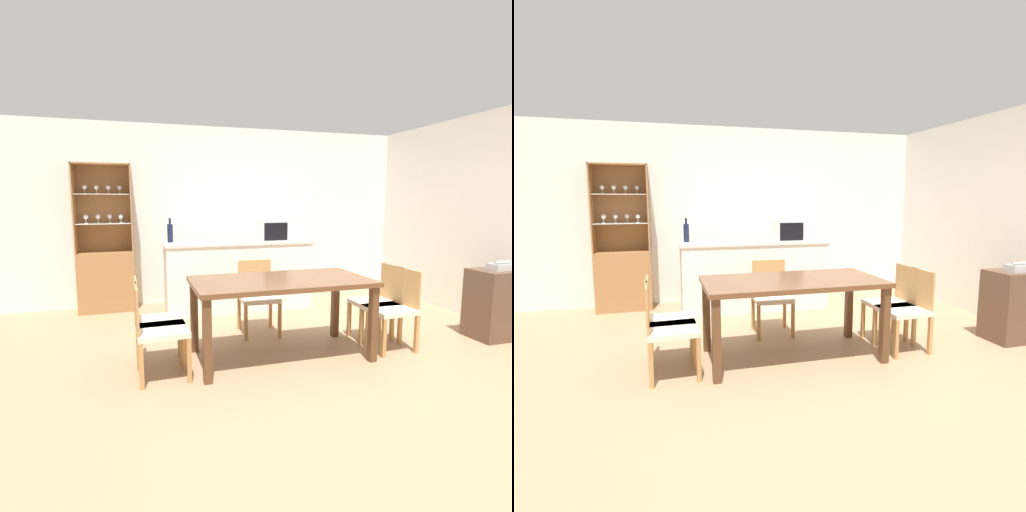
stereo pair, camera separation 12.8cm
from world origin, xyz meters
TOP-DOWN VIEW (x-y plane):
  - ground_plane at (0.00, 0.00)m, footprint 18.00×18.00m
  - wall_back at (0.00, 2.63)m, footprint 6.80×0.06m
  - wall_right at (2.58, 0.30)m, footprint 0.06×4.60m
  - kitchen_counter at (-0.17, 1.94)m, footprint 2.00×0.54m
  - display_cabinet at (-1.91, 2.41)m, footprint 0.73×0.40m
  - dining_table at (-0.22, 0.18)m, footprint 1.67×0.85m
  - dining_chair_side_right_far at (0.94, 0.31)m, footprint 0.43×0.43m
  - dining_chair_side_left_far at (-1.38, 0.31)m, footprint 0.43×0.43m
  - dining_chair_side_right_near at (0.94, 0.05)m, footprint 0.43×0.43m
  - dining_chair_side_left_near at (-1.38, 0.05)m, footprint 0.44×0.44m
  - dining_chair_head_far at (-0.22, 0.93)m, footprint 0.44×0.44m
  - microwave at (0.38, 1.96)m, footprint 0.52×0.38m
  - wine_bottle at (-1.07, 2.14)m, footprint 0.07×0.07m
  - side_cabinet at (2.25, 0.00)m, footprint 0.61×0.40m
  - telephone at (2.19, -0.03)m, footprint 0.21×0.15m

SIDE VIEW (x-z plane):
  - ground_plane at x=0.00m, z-range 0.00..0.00m
  - side_cabinet at x=2.25m, z-range 0.00..0.75m
  - dining_chair_side_right_far at x=0.94m, z-range 0.01..0.82m
  - dining_chair_side_left_far at x=-1.38m, z-range 0.01..0.82m
  - dining_chair_side_right_near at x=0.94m, z-range 0.01..0.82m
  - dining_chair_side_left_near at x=-1.38m, z-range 0.01..0.82m
  - dining_chair_head_far at x=-0.22m, z-range 0.01..0.82m
  - kitchen_counter at x=-0.17m, z-range 0.00..0.94m
  - display_cabinet at x=-1.91m, z-range -0.41..1.55m
  - dining_table at x=-0.22m, z-range 0.29..1.05m
  - telephone at x=2.19m, z-range 0.74..0.85m
  - wine_bottle at x=-1.07m, z-range 0.90..1.23m
  - microwave at x=0.38m, z-range 0.94..1.21m
  - wall_back at x=0.00m, z-range 0.00..2.55m
  - wall_right at x=2.58m, z-range 0.00..2.55m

